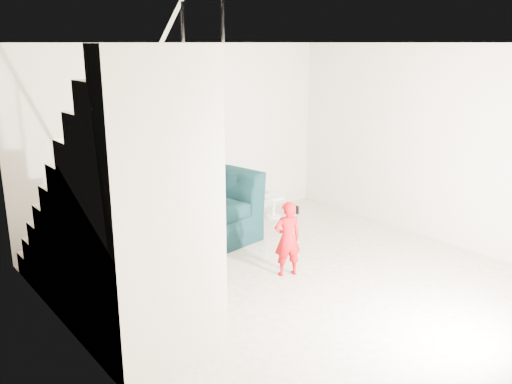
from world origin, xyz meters
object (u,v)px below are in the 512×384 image
armchair (195,208)px  staircase (120,233)px  side_table (273,203)px  toddler (287,239)px

armchair → staircase: 2.38m
side_table → staircase: bearing=-152.8°
toddler → staircase: bearing=16.6°
toddler → side_table: (1.30, 1.82, -0.22)m
armchair → staircase: size_ratio=0.42×
armchair → side_table: armchair is taller
armchair → staircase: bearing=-148.8°
armchair → side_table: bearing=-2.8°
toddler → armchair: bearing=-61.0°
toddler → staircase: (-2.04, 0.10, 0.49)m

